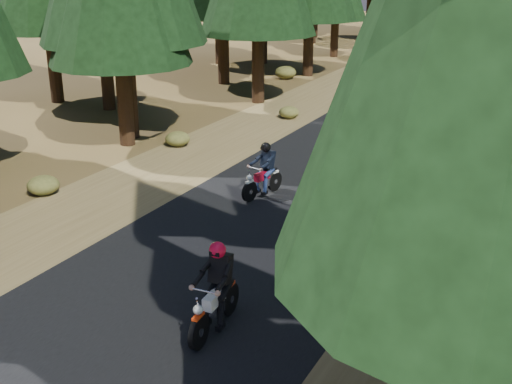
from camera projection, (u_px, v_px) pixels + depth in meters
ground at (222, 265)px, 13.11m from camera, size 120.00×120.00×0.00m
road at (316, 190)px, 17.26m from camera, size 6.00×100.00×0.01m
shoulder_l at (174, 165)px, 19.26m from camera, size 3.20×100.00×0.01m
shoulder_r at (495, 221)px, 15.28m from camera, size 3.20×100.00×0.01m
understory_shrubs at (399, 161)px, 18.78m from camera, size 15.50×30.81×0.66m
rider_lead at (215, 303)px, 10.66m from camera, size 0.65×1.79×1.57m
rider_follow at (262, 179)px, 16.65m from camera, size 0.80×1.66×1.43m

